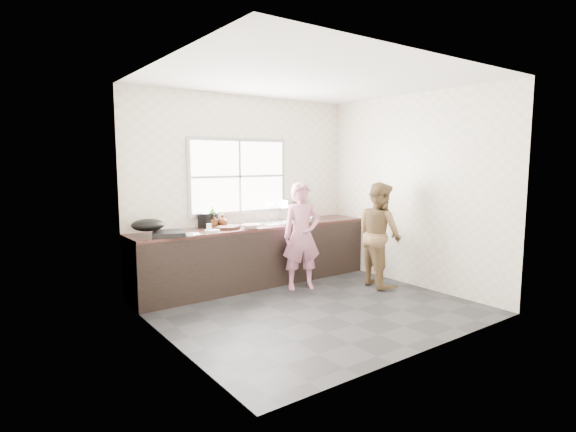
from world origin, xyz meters
TOP-DOWN VIEW (x-y plane):
  - floor at (0.00, 0.00)m, footprint 3.60×3.20m
  - ceiling at (0.00, 0.00)m, footprint 3.60×3.20m
  - wall_back at (0.00, 1.60)m, footprint 3.60×0.01m
  - wall_left at (-1.80, 0.00)m, footprint 0.01×3.20m
  - wall_right at (1.80, 0.00)m, footprint 0.01×3.20m
  - wall_front at (0.00, -1.60)m, footprint 3.60×0.01m
  - cabinet at (0.00, 1.29)m, footprint 3.60×0.62m
  - countertop at (0.00, 1.29)m, footprint 3.60×0.64m
  - sink at (0.35, 1.29)m, footprint 0.55×0.45m
  - faucet at (0.35, 1.49)m, footprint 0.02×0.02m
  - window_frame at (-0.10, 1.59)m, footprint 1.60×0.05m
  - window_glazing at (-0.10, 1.57)m, footprint 1.50×0.01m
  - woman at (0.40, 0.74)m, footprint 0.59×0.49m
  - person_side at (1.39, 0.21)m, footprint 0.71×0.83m
  - cutting_board at (-0.49, 1.27)m, footprint 0.46×0.46m
  - cleaver at (-0.39, 1.24)m, footprint 0.19×0.12m
  - bowl_mince at (-0.22, 1.08)m, footprint 0.30×0.30m
  - bowl_crabs at (0.69, 1.08)m, footprint 0.23×0.23m
  - bowl_held at (0.42, 1.08)m, footprint 0.23×0.23m
  - black_pot at (-0.64, 1.52)m, footprint 0.33×0.33m
  - plate_food at (-0.75, 1.17)m, footprint 0.24×0.24m
  - bottle_green at (-0.60, 1.46)m, footprint 0.16×0.16m
  - bottle_brown_tall at (-0.63, 1.35)m, footprint 0.11×0.11m
  - bottle_brown_short at (-0.46, 1.42)m, footprint 0.17×0.17m
  - glass_jar at (-0.77, 1.22)m, footprint 0.07×0.07m
  - burner at (-1.34, 1.13)m, footprint 0.51×0.51m
  - wok at (-1.55, 1.29)m, footprint 0.52×0.52m
  - dish_rack at (0.82, 1.46)m, footprint 0.45×0.34m
  - pot_lid_left at (-1.11, 1.08)m, footprint 0.31×0.31m
  - pot_lid_right at (-1.24, 1.50)m, footprint 0.29×0.29m

SIDE VIEW (x-z plane):
  - floor at x=0.00m, z-range -0.01..0.00m
  - cabinet at x=0.00m, z-range 0.00..0.82m
  - woman at x=0.40m, z-range 0.00..1.38m
  - person_side at x=1.39m, z-range 0.00..1.48m
  - countertop at x=0.00m, z-range 0.82..0.86m
  - sink at x=0.35m, z-range 0.85..0.88m
  - pot_lid_right at x=-1.24m, z-range 0.86..0.87m
  - pot_lid_left at x=-1.11m, z-range 0.86..0.87m
  - plate_food at x=-0.75m, z-range 0.86..0.88m
  - cutting_board at x=-0.49m, z-range 0.86..0.90m
  - burner at x=-1.34m, z-range 0.86..0.92m
  - bowl_mince at x=-0.22m, z-range 0.86..0.92m
  - bowl_held at x=0.42m, z-range 0.86..0.92m
  - bowl_crabs at x=0.69m, z-range 0.86..0.93m
  - cleaver at x=-0.39m, z-range 0.90..0.91m
  - glass_jar at x=-0.77m, z-range 0.86..0.96m
  - bottle_brown_short at x=-0.46m, z-range 0.86..1.02m
  - bottle_brown_tall at x=-0.63m, z-range 0.86..1.04m
  - black_pot at x=-0.64m, z-range 0.86..1.06m
  - wok at x=-1.55m, z-range 0.92..1.07m
  - faucet at x=0.35m, z-range 0.86..1.16m
  - dish_rack at x=0.82m, z-range 0.86..1.18m
  - bottle_green at x=-0.60m, z-range 0.86..1.18m
  - wall_back at x=0.00m, z-range 0.00..2.70m
  - wall_left at x=-1.80m, z-range 0.00..2.70m
  - wall_right at x=1.80m, z-range 0.00..2.70m
  - wall_front at x=0.00m, z-range 0.00..2.70m
  - window_glazing at x=-0.10m, z-range 1.05..2.05m
  - window_frame at x=-0.10m, z-range 1.00..2.10m
  - ceiling at x=0.00m, z-range 2.70..2.71m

